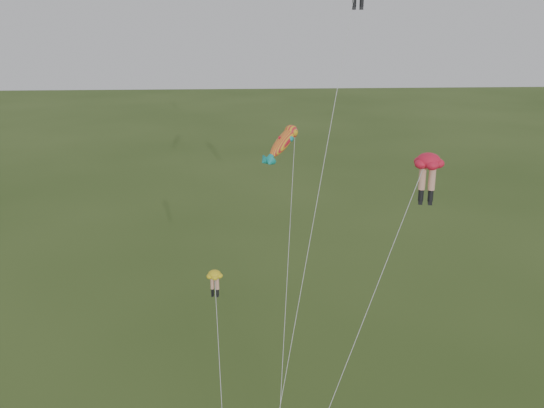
{
  "coord_description": "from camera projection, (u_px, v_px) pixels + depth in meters",
  "views": [
    {
      "loc": [
        -1.14,
        -26.97,
        23.03
      ],
      "look_at": [
        0.6,
        6.0,
        12.17
      ],
      "focal_mm": 40.0,
      "sensor_mm": 36.0,
      "label": 1
    }
  ],
  "objects": [
    {
      "name": "fish_kite",
      "position": [
        283.0,
        143.0,
        37.11
      ],
      "size": [
        2.61,
        11.04,
        16.23
      ],
      "rotation": [
        0.58,
        0.0,
        -0.77
      ],
      "color": "yellow",
      "rests_on": "ground"
    },
    {
      "name": "legs_kite_yellow",
      "position": [
        215.0,
        284.0,
        34.99
      ],
      "size": [
        1.37,
        9.11,
        8.4
      ],
      "rotation": [
        0.0,
        0.0,
        -0.21
      ],
      "color": "yellow",
      "rests_on": "ground"
    },
    {
      "name": "legs_kite_red_mid",
      "position": [
        427.0,
        169.0,
        30.12
      ],
      "size": [
        8.09,
        6.51,
        16.08
      ],
      "rotation": [
        0.0,
        0.0,
        -0.22
      ],
      "color": "red",
      "rests_on": "ground"
    }
  ]
}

